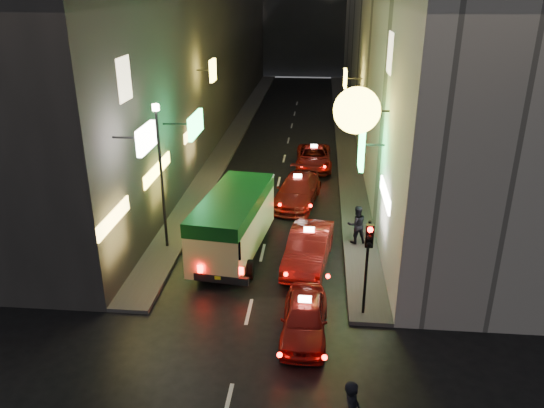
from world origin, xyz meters
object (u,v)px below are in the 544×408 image
(taxi_near, at_px, (304,315))
(lamp_post, at_px, (161,168))
(traffic_light, at_px, (368,249))
(minibus, at_px, (233,218))

(taxi_near, relative_size, lamp_post, 0.75)
(taxi_near, relative_size, traffic_light, 1.33)
(taxi_near, xyz_separation_m, lamp_post, (-6.19, 5.63, 2.99))
(taxi_near, distance_m, traffic_light, 3.01)
(minibus, distance_m, taxi_near, 6.37)
(taxi_near, bearing_deg, minibus, 120.42)
(minibus, xyz_separation_m, lamp_post, (-3.00, 0.19, 2.03))
(minibus, relative_size, traffic_light, 1.84)
(traffic_light, bearing_deg, minibus, 140.19)
(taxi_near, bearing_deg, traffic_light, 28.67)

